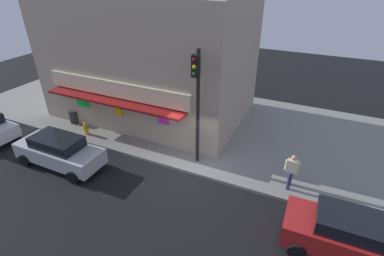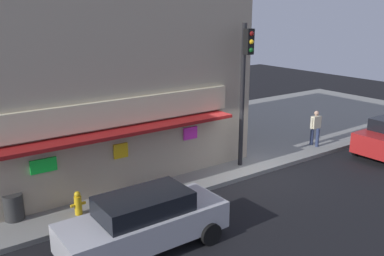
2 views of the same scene
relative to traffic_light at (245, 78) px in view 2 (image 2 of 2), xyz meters
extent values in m
plane|color=black|center=(-0.25, -0.92, -3.76)|extent=(51.34, 51.34, 0.00)
cube|color=gray|center=(-0.25, 4.17, -3.68)|extent=(34.22, 10.19, 0.16)
cube|color=tan|center=(-5.05, 4.29, 0.12)|extent=(11.84, 7.32, 7.43)
cube|color=beige|center=(-5.05, 0.55, -0.77)|extent=(9.00, 0.16, 0.88)
cube|color=maroon|center=(-5.05, 0.20, -1.35)|extent=(8.52, 0.90, 0.12)
cube|color=#19E53F|center=(-7.67, 0.57, -2.08)|extent=(0.81, 0.08, 0.44)
cube|color=yellow|center=(-5.08, 0.57, -2.11)|extent=(0.52, 0.08, 0.51)
cube|color=#E533CC|center=(-2.16, 0.57, -1.99)|extent=(0.60, 0.08, 0.47)
cylinder|color=black|center=(0.00, 0.10, -0.77)|extent=(0.18, 0.18, 5.65)
cube|color=black|center=(0.00, -0.15, 1.38)|extent=(0.32, 0.28, 0.95)
sphere|color=maroon|center=(0.00, -0.30, 1.68)|extent=(0.18, 0.18, 0.18)
sphere|color=yellow|center=(0.00, -0.30, 1.38)|extent=(0.18, 0.18, 0.18)
sphere|color=#0F4C19|center=(0.00, -0.30, 1.08)|extent=(0.18, 0.18, 0.18)
cylinder|color=gold|center=(-6.96, -0.21, -3.30)|extent=(0.23, 0.23, 0.60)
sphere|color=gold|center=(-6.96, -0.21, -2.93)|extent=(0.20, 0.20, 0.20)
cylinder|color=gold|center=(-7.14, -0.21, -3.27)|extent=(0.12, 0.10, 0.10)
cylinder|color=gold|center=(-6.79, -0.21, -3.27)|extent=(0.12, 0.10, 0.10)
cylinder|color=#2D2D2D|center=(-8.65, 0.61, -3.19)|extent=(0.58, 0.58, 0.81)
cylinder|color=navy|center=(4.51, -0.20, -3.17)|extent=(0.17, 0.17, 0.86)
cylinder|color=navy|center=(4.52, 0.13, -3.17)|extent=(0.17, 0.17, 0.86)
cube|color=beige|center=(4.51, -0.04, -2.46)|extent=(0.49, 0.27, 0.57)
sphere|color=tan|center=(4.51, -0.04, -2.03)|extent=(0.22, 0.22, 0.22)
cylinder|color=beige|center=(4.78, -0.05, -2.49)|extent=(0.11, 0.11, 0.51)
cylinder|color=beige|center=(4.25, -0.02, -2.49)|extent=(0.11, 0.11, 0.51)
cylinder|color=brown|center=(-7.52, 1.03, -3.43)|extent=(0.40, 0.40, 0.35)
sphere|color=#195623|center=(-7.52, 1.03, -3.00)|extent=(0.59, 0.59, 0.59)
cylinder|color=black|center=(5.30, -1.78, -3.44)|extent=(0.64, 0.23, 0.64)
cube|color=#B7B7BC|center=(-6.12, -2.90, -3.06)|extent=(4.54, 1.67, 0.77)
cube|color=black|center=(-6.12, -2.90, -2.41)|extent=(2.45, 1.40, 0.52)
cylinder|color=black|center=(-4.54, -2.06, -3.44)|extent=(0.64, 0.22, 0.64)
cylinder|color=black|center=(-4.54, -3.73, -3.44)|extent=(0.64, 0.22, 0.64)
cylinder|color=black|center=(-7.71, -2.07, -3.44)|extent=(0.64, 0.22, 0.64)
camera|label=1|loc=(4.82, -10.95, 5.05)|focal=27.15mm
camera|label=2|loc=(-10.87, -11.73, 2.47)|focal=38.78mm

